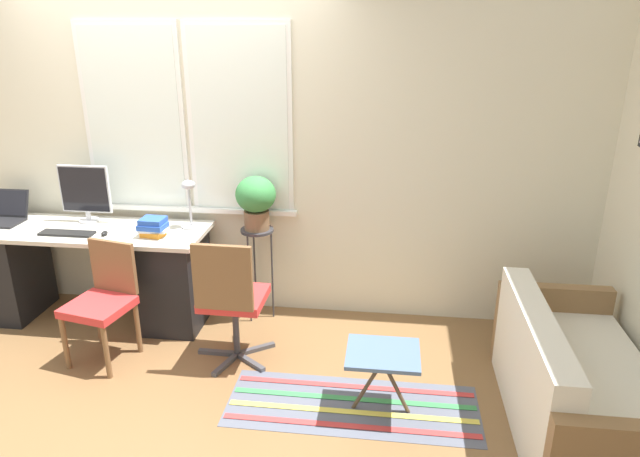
{
  "coord_description": "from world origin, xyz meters",
  "views": [
    {
      "loc": [
        1.62,
        -3.46,
        2.22
      ],
      "look_at": [
        1.16,
        0.15,
        0.89
      ],
      "focal_mm": 32.0,
      "sensor_mm": 36.0,
      "label": 1
    }
  ],
  "objects_px": {
    "book_stack": "(153,227)",
    "office_chair_swivel": "(231,298)",
    "desk_lamp": "(189,198)",
    "mouse": "(104,233)",
    "couch_loveseat": "(574,390)",
    "keyboard": "(67,233)",
    "folding_stool": "(383,357)",
    "monitor": "(85,192)",
    "potted_plant": "(256,199)",
    "plant_stand": "(258,242)",
    "laptop": "(4,215)",
    "desk_chair_wooden": "(103,299)"
  },
  "relations": [
    {
      "from": "book_stack",
      "to": "office_chair_swivel",
      "type": "bearing_deg",
      "value": -30.2
    },
    {
      "from": "desk_lamp",
      "to": "book_stack",
      "type": "bearing_deg",
      "value": -132.47
    },
    {
      "from": "mouse",
      "to": "desk_lamp",
      "type": "relative_size",
      "value": 0.18
    },
    {
      "from": "desk_lamp",
      "to": "couch_loveseat",
      "type": "relative_size",
      "value": 0.25
    },
    {
      "from": "keyboard",
      "to": "office_chair_swivel",
      "type": "bearing_deg",
      "value": -14.69
    },
    {
      "from": "couch_loveseat",
      "to": "folding_stool",
      "type": "height_order",
      "value": "couch_loveseat"
    },
    {
      "from": "monitor",
      "to": "couch_loveseat",
      "type": "relative_size",
      "value": 0.3
    },
    {
      "from": "potted_plant",
      "to": "plant_stand",
      "type": "bearing_deg",
      "value": 90.0
    },
    {
      "from": "laptop",
      "to": "folding_stool",
      "type": "relative_size",
      "value": 0.72
    },
    {
      "from": "laptop",
      "to": "monitor",
      "type": "height_order",
      "value": "monitor"
    },
    {
      "from": "laptop",
      "to": "book_stack",
      "type": "height_order",
      "value": "laptop"
    },
    {
      "from": "desk_chair_wooden",
      "to": "potted_plant",
      "type": "distance_m",
      "value": 1.27
    },
    {
      "from": "book_stack",
      "to": "plant_stand",
      "type": "xyz_separation_m",
      "value": [
        0.7,
        0.28,
        -0.19
      ]
    },
    {
      "from": "desk_lamp",
      "to": "plant_stand",
      "type": "xyz_separation_m",
      "value": [
        0.49,
        0.05,
        -0.34
      ]
    },
    {
      "from": "keyboard",
      "to": "couch_loveseat",
      "type": "xyz_separation_m",
      "value": [
        3.4,
        -0.77,
        -0.5
      ]
    },
    {
      "from": "monitor",
      "to": "book_stack",
      "type": "xyz_separation_m",
      "value": [
        0.63,
        -0.25,
        -0.16
      ]
    },
    {
      "from": "keyboard",
      "to": "office_chair_swivel",
      "type": "relative_size",
      "value": 0.43
    },
    {
      "from": "office_chair_swivel",
      "to": "plant_stand",
      "type": "distance_m",
      "value": 0.68
    },
    {
      "from": "monitor",
      "to": "couch_loveseat",
      "type": "xyz_separation_m",
      "value": [
        3.39,
        -1.06,
        -0.73
      ]
    },
    {
      "from": "folding_stool",
      "to": "couch_loveseat",
      "type": "bearing_deg",
      "value": -1.37
    },
    {
      "from": "potted_plant",
      "to": "mouse",
      "type": "bearing_deg",
      "value": -163.91
    },
    {
      "from": "office_chair_swivel",
      "to": "potted_plant",
      "type": "relative_size",
      "value": 2.27
    },
    {
      "from": "laptop",
      "to": "desk_chair_wooden",
      "type": "height_order",
      "value": "laptop"
    },
    {
      "from": "desk_chair_wooden",
      "to": "plant_stand",
      "type": "height_order",
      "value": "desk_chair_wooden"
    },
    {
      "from": "desk_chair_wooden",
      "to": "couch_loveseat",
      "type": "xyz_separation_m",
      "value": [
        2.98,
        -0.4,
        -0.18
      ]
    },
    {
      "from": "desk_lamp",
      "to": "folding_stool",
      "type": "height_order",
      "value": "desk_lamp"
    },
    {
      "from": "plant_stand",
      "to": "desk_chair_wooden",
      "type": "bearing_deg",
      "value": -143.01
    },
    {
      "from": "book_stack",
      "to": "office_chair_swivel",
      "type": "relative_size",
      "value": 0.22
    },
    {
      "from": "monitor",
      "to": "keyboard",
      "type": "relative_size",
      "value": 1.12
    },
    {
      "from": "laptop",
      "to": "folding_stool",
      "type": "xyz_separation_m",
      "value": [
        2.96,
        -0.95,
        -0.43
      ]
    },
    {
      "from": "desk_lamp",
      "to": "office_chair_swivel",
      "type": "height_order",
      "value": "desk_lamp"
    },
    {
      "from": "desk_lamp",
      "to": "couch_loveseat",
      "type": "bearing_deg",
      "value": -22.09
    },
    {
      "from": "mouse",
      "to": "book_stack",
      "type": "distance_m",
      "value": 0.37
    },
    {
      "from": "couch_loveseat",
      "to": "plant_stand",
      "type": "height_order",
      "value": "plant_stand"
    },
    {
      "from": "laptop",
      "to": "plant_stand",
      "type": "relative_size",
      "value": 0.41
    },
    {
      "from": "monitor",
      "to": "plant_stand",
      "type": "distance_m",
      "value": 1.37
    },
    {
      "from": "desk_chair_wooden",
      "to": "keyboard",
      "type": "bearing_deg",
      "value": 150.66
    },
    {
      "from": "mouse",
      "to": "office_chair_swivel",
      "type": "distance_m",
      "value": 1.12
    },
    {
      "from": "keyboard",
      "to": "book_stack",
      "type": "bearing_deg",
      "value": 3.97
    },
    {
      "from": "couch_loveseat",
      "to": "plant_stand",
      "type": "xyz_separation_m",
      "value": [
        -2.06,
        1.09,
        0.37
      ]
    },
    {
      "from": "laptop",
      "to": "folding_stool",
      "type": "bearing_deg",
      "value": -17.81
    },
    {
      "from": "laptop",
      "to": "desk_chair_wooden",
      "type": "relative_size",
      "value": 0.38
    },
    {
      "from": "couch_loveseat",
      "to": "plant_stand",
      "type": "relative_size",
      "value": 1.98
    },
    {
      "from": "mouse",
      "to": "plant_stand",
      "type": "relative_size",
      "value": 0.09
    },
    {
      "from": "office_chair_swivel",
      "to": "mouse",
      "type": "bearing_deg",
      "value": -18.16
    },
    {
      "from": "desk_chair_wooden",
      "to": "potted_plant",
      "type": "height_order",
      "value": "potted_plant"
    },
    {
      "from": "desk_chair_wooden",
      "to": "potted_plant",
      "type": "relative_size",
      "value": 1.99
    },
    {
      "from": "book_stack",
      "to": "potted_plant",
      "type": "height_order",
      "value": "potted_plant"
    },
    {
      "from": "keyboard",
      "to": "office_chair_swivel",
      "type": "height_order",
      "value": "office_chair_swivel"
    },
    {
      "from": "couch_loveseat",
      "to": "folding_stool",
      "type": "bearing_deg",
      "value": 88.63
    }
  ]
}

